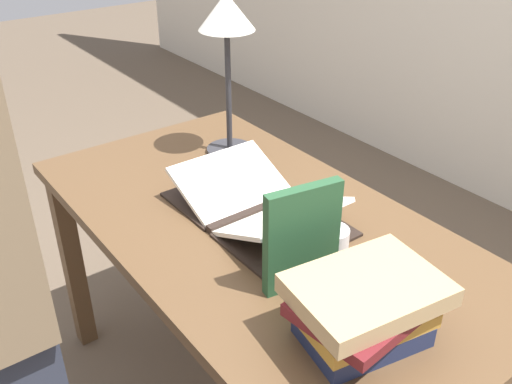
% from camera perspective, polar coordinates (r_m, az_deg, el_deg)
% --- Properties ---
extents(reading_desk, '(1.40, 0.75, 0.74)m').
position_cam_1_polar(reading_desk, '(1.57, 0.26, -5.99)').
color(reading_desk, brown).
rests_on(reading_desk, ground_plane).
extents(open_book, '(0.50, 0.32, 0.10)m').
position_cam_1_polar(open_book, '(1.53, -0.03, -1.32)').
color(open_book, black).
rests_on(open_book, reading_desk).
extents(book_stack_tall, '(0.25, 0.31, 0.15)m').
position_cam_1_polar(book_stack_tall, '(1.14, 10.83, -11.31)').
color(book_stack_tall, '#1E284C').
rests_on(book_stack_tall, reading_desk).
extents(book_standing_upright, '(0.06, 0.18, 0.25)m').
position_cam_1_polar(book_standing_upright, '(1.24, 4.63, -4.57)').
color(book_standing_upright, '#234C2D').
rests_on(book_standing_upright, reading_desk).
extents(reading_lamp, '(0.17, 0.17, 0.51)m').
position_cam_1_polar(reading_lamp, '(1.75, -2.93, 15.83)').
color(reading_lamp, '#2D2D33').
rests_on(reading_lamp, reading_desk).
extents(coffee_mug, '(0.10, 0.09, 0.09)m').
position_cam_1_polar(coffee_mug, '(1.35, 7.54, -5.36)').
color(coffee_mug, white).
rests_on(coffee_mug, reading_desk).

